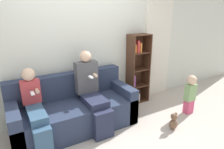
% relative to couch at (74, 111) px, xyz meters
% --- Properties ---
extents(ground_plane, '(14.00, 14.00, 0.00)m').
position_rel_couch_xyz_m(ground_plane, '(0.36, -0.52, -0.31)').
color(ground_plane, '#BCB2A8').
extents(back_wall, '(10.00, 0.06, 2.55)m').
position_rel_couch_xyz_m(back_wall, '(0.36, 0.46, 0.97)').
color(back_wall, silver).
rests_on(back_wall, ground_plane).
extents(curtain_panel, '(0.71, 0.04, 2.30)m').
position_rel_couch_xyz_m(curtain_panel, '(2.16, 0.41, 0.84)').
color(curtain_panel, silver).
rests_on(curtain_panel, ground_plane).
extents(couch, '(2.00, 0.85, 0.89)m').
position_rel_couch_xyz_m(couch, '(0.00, 0.00, 0.00)').
color(couch, '#28334C').
rests_on(couch, ground_plane).
extents(adult_seated, '(0.37, 0.77, 1.29)m').
position_rel_couch_xyz_m(adult_seated, '(0.28, -0.13, 0.35)').
color(adult_seated, '#232842').
rests_on(adult_seated, ground_plane).
extents(child_seated, '(0.27, 0.79, 1.11)m').
position_rel_couch_xyz_m(child_seated, '(-0.62, -0.16, 0.27)').
color(child_seated, '#335170').
rests_on(child_seated, ground_plane).
extents(toddler_standing, '(0.21, 0.18, 0.77)m').
position_rel_couch_xyz_m(toddler_standing, '(2.08, -0.65, 0.11)').
color(toddler_standing, '#DB4C75').
rests_on(toddler_standing, ground_plane).
extents(bookshelf, '(0.43, 0.29, 1.45)m').
position_rel_couch_xyz_m(bookshelf, '(1.52, 0.31, 0.43)').
color(bookshelf, '#4C2D1E').
rests_on(bookshelf, ground_plane).
extents(teddy_bear, '(0.15, 0.12, 0.30)m').
position_rel_couch_xyz_m(teddy_bear, '(1.40, -0.90, -0.17)').
color(teddy_bear, brown).
rests_on(teddy_bear, ground_plane).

